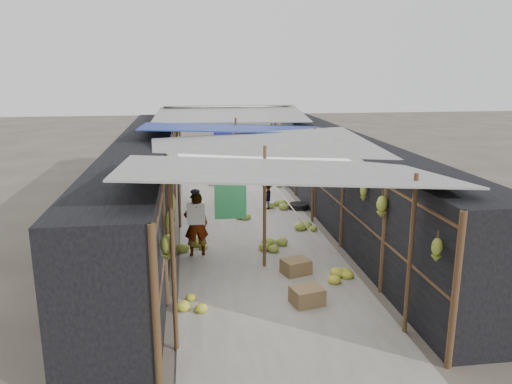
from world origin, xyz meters
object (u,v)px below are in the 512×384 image
vendor_elderly (196,224)px  shopper_blue (225,179)px  black_basin (298,206)px  vendor_seated (267,196)px  crate_near (296,267)px

vendor_elderly → shopper_blue: size_ratio=0.93×
black_basin → vendor_elderly: size_ratio=0.39×
shopper_blue → vendor_seated: (1.19, -0.81, -0.37)m
vendor_elderly → shopper_blue: (0.99, 4.37, 0.05)m
crate_near → vendor_seated: (0.19, 4.89, 0.26)m
vendor_elderly → vendor_seated: 4.18m
vendor_elderly → shopper_blue: shopper_blue is taller
crate_near → vendor_elderly: size_ratio=0.36×
crate_near → shopper_blue: (-1.00, 5.70, 0.63)m
vendor_elderly → vendor_seated: size_ratio=1.76×
crate_near → vendor_seated: 4.90m
vendor_elderly → shopper_blue: 4.48m
vendor_elderly → vendor_seated: (2.18, 3.56, -0.32)m
crate_near → black_basin: size_ratio=0.92×
black_basin → shopper_blue: bearing=156.6°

